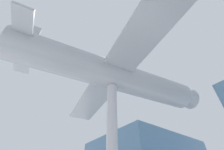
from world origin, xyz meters
The scene contains 2 objects.
support_pylon_central centered at (0.00, 0.00, 3.92)m, with size 0.62×0.62×7.84m.
suspended_airplane centered at (0.05, 0.25, 8.88)m, with size 16.74×15.05×3.20m.
Camera 1 is at (6.74, -5.02, 1.95)m, focal length 24.00 mm.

